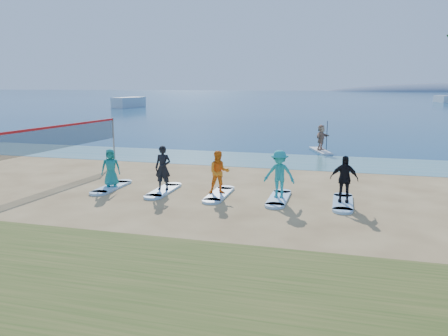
% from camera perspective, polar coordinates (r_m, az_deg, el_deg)
% --- Properties ---
extents(ground, '(600.00, 600.00, 0.00)m').
position_cam_1_polar(ground, '(15.69, -6.75, -5.03)').
color(ground, tan).
rests_on(ground, ground).
extents(shallow_water, '(600.00, 600.00, 0.00)m').
position_cam_1_polar(shallow_water, '(25.49, 2.07, 1.20)').
color(shallow_water, teal).
rests_on(shallow_water, ground).
extents(ocean, '(600.00, 600.00, 0.00)m').
position_cam_1_polar(ocean, '(174.12, 13.51, 9.14)').
color(ocean, navy).
rests_on(ocean, ground).
extents(volleyball_net, '(0.68, 9.07, 2.50)m').
position_cam_1_polar(volleyball_net, '(21.10, -20.96, 3.69)').
color(volleyball_net, gray).
rests_on(volleyball_net, ground).
extents(paddleboard, '(1.68, 3.06, 0.12)m').
position_cam_1_polar(paddleboard, '(28.91, 12.51, 2.20)').
color(paddleboard, silver).
rests_on(paddleboard, ground).
extents(paddleboarder, '(1.06, 1.58, 1.63)m').
position_cam_1_polar(paddleboarder, '(28.79, 12.58, 3.93)').
color(paddleboarder, tan).
rests_on(paddleboarder, paddleboard).
extents(boat_offshore_a, '(3.78, 7.79, 1.93)m').
position_cam_1_polar(boat_offshore_a, '(85.60, -12.30, 7.73)').
color(boat_offshore_a, silver).
rests_on(boat_offshore_a, ground).
extents(boat_offshore_b, '(3.08, 6.27, 1.65)m').
position_cam_1_polar(boat_offshore_b, '(121.04, 26.56, 7.68)').
color(boat_offshore_b, silver).
rests_on(boat_offshore_b, ground).
extents(surfboard_0, '(0.70, 2.20, 0.09)m').
position_cam_1_polar(surfboard_0, '(18.89, -14.45, -2.43)').
color(surfboard_0, '#9ACAEE').
rests_on(surfboard_0, ground).
extents(student_0, '(0.91, 0.77, 1.57)m').
position_cam_1_polar(student_0, '(18.73, -14.57, 0.04)').
color(student_0, teal).
rests_on(student_0, surfboard_0).
extents(surfboard_1, '(0.70, 2.20, 0.09)m').
position_cam_1_polar(surfboard_1, '(17.87, -7.90, -2.94)').
color(surfboard_1, '#9ACAEE').
rests_on(surfboard_1, ground).
extents(student_1, '(0.66, 0.44, 1.79)m').
position_cam_1_polar(student_1, '(17.67, -7.98, 0.02)').
color(student_1, black).
rests_on(student_1, surfboard_1).
extents(surfboard_2, '(0.70, 2.20, 0.09)m').
position_cam_1_polar(surfboard_2, '(17.10, -0.65, -3.46)').
color(surfboard_2, '#9ACAEE').
rests_on(surfboard_2, ground).
extents(student_2, '(0.99, 0.88, 1.68)m').
position_cam_1_polar(student_2, '(16.91, -0.65, -0.56)').
color(student_2, orange).
rests_on(student_2, surfboard_2).
extents(surfboard_3, '(0.70, 2.20, 0.09)m').
position_cam_1_polar(surfboard_3, '(16.64, 7.15, -3.96)').
color(surfboard_3, '#9ACAEE').
rests_on(surfboard_3, ground).
extents(student_3, '(1.19, 0.72, 1.79)m').
position_cam_1_polar(student_3, '(16.42, 7.23, -0.79)').
color(student_3, teal).
rests_on(student_3, surfboard_3).
extents(surfboard_4, '(0.70, 2.20, 0.09)m').
position_cam_1_polar(surfboard_4, '(16.49, 15.26, -4.40)').
color(surfboard_4, '#9ACAEE').
rests_on(surfboard_4, ground).
extents(student_4, '(1.01, 0.46, 1.69)m').
position_cam_1_polar(student_4, '(16.29, 15.41, -1.37)').
color(student_4, black).
rests_on(student_4, surfboard_4).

